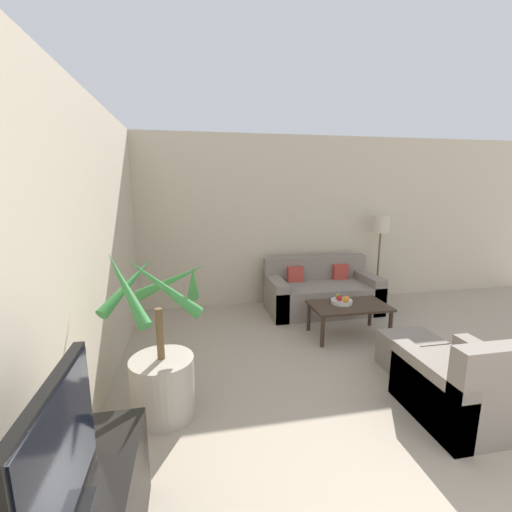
{
  "coord_description": "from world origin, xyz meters",
  "views": [
    {
      "loc": [
        -2.3,
        0.43,
        1.91
      ],
      "look_at": [
        -1.45,
        4.8,
        1.0
      ],
      "focal_mm": 24.0,
      "sensor_mm": 36.0,
      "label": 1
    }
  ],
  "objects_px": {
    "fruit_bowl": "(342,302)",
    "apple_green": "(338,296)",
    "sofa_loveseat": "(321,293)",
    "orange_fruit": "(346,299)",
    "potted_palm": "(162,367)",
    "coffee_table": "(349,309)",
    "television": "(58,457)",
    "armchair": "(465,389)",
    "floor_lamp": "(381,232)",
    "apple_red": "(339,298)",
    "ottoman": "(410,352)"
  },
  "relations": [
    {
      "from": "fruit_bowl",
      "to": "ottoman",
      "type": "bearing_deg",
      "value": -70.58
    },
    {
      "from": "coffee_table",
      "to": "sofa_loveseat",
      "type": "bearing_deg",
      "value": 89.72
    },
    {
      "from": "floor_lamp",
      "to": "fruit_bowl",
      "type": "xyz_separation_m",
      "value": [
        -1.15,
        -1.11,
        -0.74
      ]
    },
    {
      "from": "apple_green",
      "to": "armchair",
      "type": "bearing_deg",
      "value": -80.21
    },
    {
      "from": "fruit_bowl",
      "to": "armchair",
      "type": "bearing_deg",
      "value": -80.7
    },
    {
      "from": "apple_red",
      "to": "armchair",
      "type": "relative_size",
      "value": 0.09
    },
    {
      "from": "television",
      "to": "potted_palm",
      "type": "height_order",
      "value": "potted_palm"
    },
    {
      "from": "fruit_bowl",
      "to": "apple_green",
      "type": "relative_size",
      "value": 4.08
    },
    {
      "from": "floor_lamp",
      "to": "coffee_table",
      "type": "xyz_separation_m",
      "value": [
        -1.08,
        -1.17,
        -0.82
      ]
    },
    {
      "from": "sofa_loveseat",
      "to": "floor_lamp",
      "type": "relative_size",
      "value": 1.17
    },
    {
      "from": "apple_red",
      "to": "armchair",
      "type": "distance_m",
      "value": 1.78
    },
    {
      "from": "sofa_loveseat",
      "to": "floor_lamp",
      "type": "bearing_deg",
      "value": 11.9
    },
    {
      "from": "sofa_loveseat",
      "to": "orange_fruit",
      "type": "xyz_separation_m",
      "value": [
        -0.06,
        -0.97,
        0.23
      ]
    },
    {
      "from": "orange_fruit",
      "to": "ottoman",
      "type": "xyz_separation_m",
      "value": [
        0.32,
        -0.88,
        -0.32
      ]
    },
    {
      "from": "armchair",
      "to": "potted_palm",
      "type": "bearing_deg",
      "value": 167.82
    },
    {
      "from": "fruit_bowl",
      "to": "apple_green",
      "type": "xyz_separation_m",
      "value": [
        -0.02,
        0.05,
        0.06
      ]
    },
    {
      "from": "apple_green",
      "to": "coffee_table",
      "type": "bearing_deg",
      "value": -50.85
    },
    {
      "from": "floor_lamp",
      "to": "apple_green",
      "type": "relative_size",
      "value": 21.39
    },
    {
      "from": "coffee_table",
      "to": "fruit_bowl",
      "type": "height_order",
      "value": "fruit_bowl"
    },
    {
      "from": "fruit_bowl",
      "to": "orange_fruit",
      "type": "height_order",
      "value": "orange_fruit"
    },
    {
      "from": "apple_green",
      "to": "ottoman",
      "type": "xyz_separation_m",
      "value": [
        0.37,
        -1.02,
        -0.32
      ]
    },
    {
      "from": "coffee_table",
      "to": "television",
      "type": "bearing_deg",
      "value": -134.06
    },
    {
      "from": "sofa_loveseat",
      "to": "apple_green",
      "type": "height_order",
      "value": "sofa_loveseat"
    },
    {
      "from": "potted_palm",
      "to": "ottoman",
      "type": "xyz_separation_m",
      "value": [
        2.51,
        0.26,
        -0.24
      ]
    },
    {
      "from": "floor_lamp",
      "to": "apple_red",
      "type": "distance_m",
      "value": 1.78
    },
    {
      "from": "potted_palm",
      "to": "ottoman",
      "type": "distance_m",
      "value": 2.54
    },
    {
      "from": "sofa_loveseat",
      "to": "armchair",
      "type": "distance_m",
      "value": 2.65
    },
    {
      "from": "potted_palm",
      "to": "sofa_loveseat",
      "type": "relative_size",
      "value": 0.86
    },
    {
      "from": "potted_palm",
      "to": "sofa_loveseat",
      "type": "xyz_separation_m",
      "value": [
        2.25,
        2.11,
        -0.15
      ]
    },
    {
      "from": "fruit_bowl",
      "to": "apple_red",
      "type": "distance_m",
      "value": 0.08
    },
    {
      "from": "potted_palm",
      "to": "sofa_loveseat",
      "type": "bearing_deg",
      "value": 43.21
    },
    {
      "from": "television",
      "to": "coffee_table",
      "type": "bearing_deg",
      "value": 45.94
    },
    {
      "from": "orange_fruit",
      "to": "television",
      "type": "bearing_deg",
      "value": -133.66
    },
    {
      "from": "apple_red",
      "to": "fruit_bowl",
      "type": "bearing_deg",
      "value": 31.39
    },
    {
      "from": "sofa_loveseat",
      "to": "fruit_bowl",
      "type": "xyz_separation_m",
      "value": [
        -0.08,
        -0.88,
        0.16
      ]
    },
    {
      "from": "fruit_bowl",
      "to": "ottoman",
      "type": "height_order",
      "value": "fruit_bowl"
    },
    {
      "from": "potted_palm",
      "to": "floor_lamp",
      "type": "bearing_deg",
      "value": 35.13
    },
    {
      "from": "television",
      "to": "floor_lamp",
      "type": "height_order",
      "value": "floor_lamp"
    },
    {
      "from": "fruit_bowl",
      "to": "armchair",
      "type": "height_order",
      "value": "armchair"
    },
    {
      "from": "apple_green",
      "to": "orange_fruit",
      "type": "distance_m",
      "value": 0.15
    },
    {
      "from": "armchair",
      "to": "apple_green",
      "type": "bearing_deg",
      "value": 99.79
    },
    {
      "from": "apple_green",
      "to": "television",
      "type": "bearing_deg",
      "value": -131.61
    },
    {
      "from": "television",
      "to": "sofa_loveseat",
      "type": "bearing_deg",
      "value": 54.61
    },
    {
      "from": "apple_red",
      "to": "orange_fruit",
      "type": "relative_size",
      "value": 0.97
    },
    {
      "from": "sofa_loveseat",
      "to": "orange_fruit",
      "type": "bearing_deg",
      "value": -93.62
    },
    {
      "from": "apple_green",
      "to": "armchair",
      "type": "height_order",
      "value": "armchair"
    },
    {
      "from": "apple_green",
      "to": "potted_palm",
      "type": "bearing_deg",
      "value": -149.03
    },
    {
      "from": "potted_palm",
      "to": "ottoman",
      "type": "height_order",
      "value": "potted_palm"
    },
    {
      "from": "floor_lamp",
      "to": "ottoman",
      "type": "bearing_deg",
      "value": -111.38
    },
    {
      "from": "floor_lamp",
      "to": "armchair",
      "type": "height_order",
      "value": "floor_lamp"
    }
  ]
}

